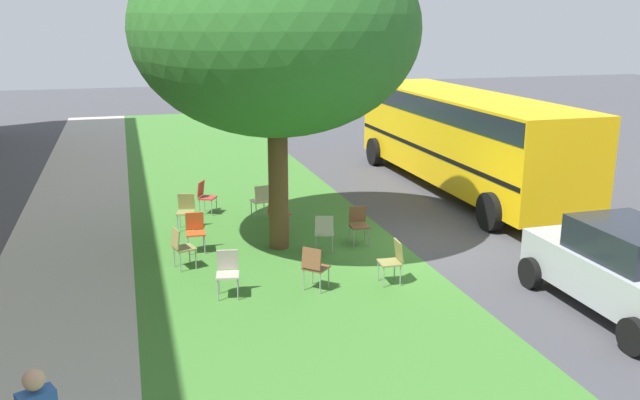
{
  "coord_description": "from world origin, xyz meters",
  "views": [
    {
      "loc": [
        -13.42,
        6.13,
        5.03
      ],
      "look_at": [
        1.09,
        1.92,
        0.95
      ],
      "focal_mm": 37.79,
      "sensor_mm": 36.0,
      "label": 1
    }
  ],
  "objects_px": {
    "chair_6": "(205,195)",
    "chair_9": "(393,259)",
    "chair_0": "(314,265)",
    "chair_7": "(278,212)",
    "chair_4": "(186,209)",
    "parked_car": "(624,268)",
    "chair_5": "(195,229)",
    "chair_3": "(228,270)",
    "chair_2": "(181,245)",
    "chair_10": "(359,222)",
    "street_tree": "(276,30)",
    "chair_8": "(261,199)",
    "school_bus": "(462,132)",
    "chair_1": "(324,230)"
  },
  "relations": [
    {
      "from": "chair_6",
      "to": "street_tree",
      "type": "bearing_deg",
      "value": -158.23
    },
    {
      "from": "chair_1",
      "to": "chair_2",
      "type": "distance_m",
      "value": 3.13
    },
    {
      "from": "chair_6",
      "to": "chair_9",
      "type": "relative_size",
      "value": 1.0
    },
    {
      "from": "chair_0",
      "to": "chair_4",
      "type": "bearing_deg",
      "value": 23.1
    },
    {
      "from": "chair_3",
      "to": "chair_6",
      "type": "relative_size",
      "value": 1.0
    },
    {
      "from": "street_tree",
      "to": "chair_8",
      "type": "bearing_deg",
      "value": -1.57
    },
    {
      "from": "school_bus",
      "to": "street_tree",
      "type": "bearing_deg",
      "value": 120.22
    },
    {
      "from": "chair_3",
      "to": "chair_9",
      "type": "distance_m",
      "value": 3.2
    },
    {
      "from": "chair_2",
      "to": "chair_9",
      "type": "bearing_deg",
      "value": -116.76
    },
    {
      "from": "chair_2",
      "to": "chair_9",
      "type": "distance_m",
      "value": 4.37
    },
    {
      "from": "chair_0",
      "to": "chair_5",
      "type": "xyz_separation_m",
      "value": [
        2.91,
        1.93,
        0.0
      ]
    },
    {
      "from": "chair_5",
      "to": "chair_9",
      "type": "relative_size",
      "value": 1.0
    },
    {
      "from": "chair_5",
      "to": "chair_8",
      "type": "bearing_deg",
      "value": -41.51
    },
    {
      "from": "chair_0",
      "to": "chair_5",
      "type": "distance_m",
      "value": 3.49
    },
    {
      "from": "chair_2",
      "to": "chair_5",
      "type": "distance_m",
      "value": 1.1
    },
    {
      "from": "chair_8",
      "to": "parked_car",
      "type": "relative_size",
      "value": 0.24
    },
    {
      "from": "chair_0",
      "to": "parked_car",
      "type": "xyz_separation_m",
      "value": [
        -2.46,
        -4.91,
        0.32
      ]
    },
    {
      "from": "chair_2",
      "to": "chair_6",
      "type": "distance_m",
      "value": 4.11
    },
    {
      "from": "chair_2",
      "to": "chair_6",
      "type": "height_order",
      "value": "same"
    },
    {
      "from": "street_tree",
      "to": "chair_6",
      "type": "distance_m",
      "value": 5.51
    },
    {
      "from": "parked_car",
      "to": "chair_8",
      "type": "bearing_deg",
      "value": 33.19
    },
    {
      "from": "chair_6",
      "to": "parked_car",
      "type": "distance_m",
      "value": 10.44
    },
    {
      "from": "chair_5",
      "to": "chair_7",
      "type": "height_order",
      "value": "same"
    },
    {
      "from": "chair_1",
      "to": "chair_10",
      "type": "height_order",
      "value": "same"
    },
    {
      "from": "chair_4",
      "to": "chair_6",
      "type": "bearing_deg",
      "value": -26.24
    },
    {
      "from": "street_tree",
      "to": "chair_5",
      "type": "xyz_separation_m",
      "value": [
        0.25,
        1.85,
        -4.29
      ]
    },
    {
      "from": "chair_6",
      "to": "chair_8",
      "type": "xyz_separation_m",
      "value": [
        -0.8,
        -1.35,
        0.0
      ]
    },
    {
      "from": "chair_3",
      "to": "chair_7",
      "type": "distance_m",
      "value": 3.9
    },
    {
      "from": "chair_0",
      "to": "chair_7",
      "type": "distance_m",
      "value": 3.7
    },
    {
      "from": "chair_5",
      "to": "chair_10",
      "type": "xyz_separation_m",
      "value": [
        -0.51,
        -3.67,
        0.0
      ]
    },
    {
      "from": "chair_6",
      "to": "chair_9",
      "type": "height_order",
      "value": "same"
    },
    {
      "from": "chair_0",
      "to": "parked_car",
      "type": "relative_size",
      "value": 0.24
    },
    {
      "from": "chair_4",
      "to": "chair_10",
      "type": "bearing_deg",
      "value": -121.09
    },
    {
      "from": "chair_2",
      "to": "chair_4",
      "type": "xyz_separation_m",
      "value": [
        2.75,
        -0.36,
        0.0
      ]
    },
    {
      "from": "school_bus",
      "to": "chair_4",
      "type": "bearing_deg",
      "value": 102.15
    },
    {
      "from": "street_tree",
      "to": "chair_9",
      "type": "bearing_deg",
      "value": -148.96
    },
    {
      "from": "parked_car",
      "to": "street_tree",
      "type": "bearing_deg",
      "value": 44.3
    },
    {
      "from": "chair_9",
      "to": "parked_car",
      "type": "height_order",
      "value": "parked_car"
    },
    {
      "from": "chair_6",
      "to": "chair_7",
      "type": "distance_m",
      "value": 2.64
    },
    {
      "from": "chair_5",
      "to": "chair_6",
      "type": "distance_m",
      "value": 3.02
    },
    {
      "from": "chair_5",
      "to": "chair_6",
      "type": "bearing_deg",
      "value": -10.82
    },
    {
      "from": "chair_9",
      "to": "chair_6",
      "type": "bearing_deg",
      "value": 26.22
    },
    {
      "from": "chair_1",
      "to": "chair_10",
      "type": "distance_m",
      "value": 1.02
    },
    {
      "from": "chair_4",
      "to": "parked_car",
      "type": "height_order",
      "value": "parked_car"
    },
    {
      "from": "chair_6",
      "to": "chair_9",
      "type": "xyz_separation_m",
      "value": [
        -5.96,
        -2.94,
        0.0
      ]
    },
    {
      "from": "chair_4",
      "to": "chair_5",
      "type": "distance_m",
      "value": 1.73
    },
    {
      "from": "chair_4",
      "to": "chair_10",
      "type": "xyz_separation_m",
      "value": [
        -2.24,
        -3.71,
        0.0
      ]
    },
    {
      "from": "chair_6",
      "to": "chair_10",
      "type": "distance_m",
      "value": 4.66
    },
    {
      "from": "chair_4",
      "to": "chair_6",
      "type": "relative_size",
      "value": 1.0
    },
    {
      "from": "parked_car",
      "to": "chair_1",
      "type": "bearing_deg",
      "value": 42.68
    }
  ]
}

